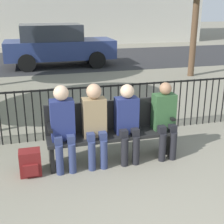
{
  "coord_description": "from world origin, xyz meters",
  "views": [
    {
      "loc": [
        -1.15,
        -1.95,
        2.32
      ],
      "look_at": [
        0.0,
        2.31,
        0.8
      ],
      "focal_mm": 50.0,
      "sensor_mm": 36.0,
      "label": 1
    }
  ],
  "objects_px": {
    "seated_person_2": "(127,119)",
    "seated_person_3": "(165,116)",
    "backpack": "(30,163)",
    "parked_car_0": "(57,45)",
    "seated_person_1": "(95,121)",
    "park_bench": "(111,129)",
    "seated_person_0": "(63,123)"
  },
  "relations": [
    {
      "from": "park_bench",
      "to": "seated_person_2",
      "type": "bearing_deg",
      "value": -29.83
    },
    {
      "from": "seated_person_0",
      "to": "backpack",
      "type": "bearing_deg",
      "value": -170.57
    },
    {
      "from": "seated_person_1",
      "to": "backpack",
      "type": "relative_size",
      "value": 3.34
    },
    {
      "from": "backpack",
      "to": "parked_car_0",
      "type": "distance_m",
      "value": 8.51
    },
    {
      "from": "park_bench",
      "to": "seated_person_1",
      "type": "bearing_deg",
      "value": -155.04
    },
    {
      "from": "seated_person_3",
      "to": "parked_car_0",
      "type": "height_order",
      "value": "parked_car_0"
    },
    {
      "from": "seated_person_2",
      "to": "seated_person_3",
      "type": "bearing_deg",
      "value": -0.05
    },
    {
      "from": "park_bench",
      "to": "seated_person_3",
      "type": "distance_m",
      "value": 0.87
    },
    {
      "from": "park_bench",
      "to": "seated_person_3",
      "type": "bearing_deg",
      "value": -8.83
    },
    {
      "from": "backpack",
      "to": "parked_car_0",
      "type": "bearing_deg",
      "value": 81.49
    },
    {
      "from": "parked_car_0",
      "to": "backpack",
      "type": "bearing_deg",
      "value": -98.51
    },
    {
      "from": "park_bench",
      "to": "seated_person_3",
      "type": "height_order",
      "value": "seated_person_3"
    },
    {
      "from": "park_bench",
      "to": "seated_person_1",
      "type": "relative_size",
      "value": 1.58
    },
    {
      "from": "seated_person_1",
      "to": "seated_person_3",
      "type": "distance_m",
      "value": 1.12
    },
    {
      "from": "seated_person_1",
      "to": "park_bench",
      "type": "bearing_deg",
      "value": 24.96
    },
    {
      "from": "seated_person_0",
      "to": "backpack",
      "type": "relative_size",
      "value": 3.36
    },
    {
      "from": "park_bench",
      "to": "seated_person_2",
      "type": "height_order",
      "value": "seated_person_2"
    },
    {
      "from": "seated_person_1",
      "to": "backpack",
      "type": "bearing_deg",
      "value": -175.13
    },
    {
      "from": "seated_person_3",
      "to": "backpack",
      "type": "distance_m",
      "value": 2.14
    },
    {
      "from": "seated_person_1",
      "to": "seated_person_2",
      "type": "distance_m",
      "value": 0.5
    },
    {
      "from": "seated_person_1",
      "to": "parked_car_0",
      "type": "relative_size",
      "value": 0.3
    },
    {
      "from": "park_bench",
      "to": "seated_person_0",
      "type": "bearing_deg",
      "value": -170.25
    },
    {
      "from": "seated_person_3",
      "to": "backpack",
      "type": "relative_size",
      "value": 3.21
    },
    {
      "from": "seated_person_2",
      "to": "seated_person_3",
      "type": "height_order",
      "value": "seated_person_2"
    },
    {
      "from": "seated_person_2",
      "to": "backpack",
      "type": "bearing_deg",
      "value": -176.87
    },
    {
      "from": "seated_person_2",
      "to": "parked_car_0",
      "type": "bearing_deg",
      "value": 91.47
    },
    {
      "from": "seated_person_1",
      "to": "backpack",
      "type": "height_order",
      "value": "seated_person_1"
    },
    {
      "from": "seated_person_3",
      "to": "parked_car_0",
      "type": "xyz_separation_m",
      "value": [
        -0.83,
        8.31,
        0.17
      ]
    },
    {
      "from": "seated_person_0",
      "to": "seated_person_1",
      "type": "xyz_separation_m",
      "value": [
        0.47,
        -0.0,
        -0.0
      ]
    },
    {
      "from": "seated_person_0",
      "to": "seated_person_3",
      "type": "relative_size",
      "value": 1.05
    },
    {
      "from": "seated_person_3",
      "to": "seated_person_0",
      "type": "bearing_deg",
      "value": 179.89
    },
    {
      "from": "seated_person_0",
      "to": "seated_person_1",
      "type": "distance_m",
      "value": 0.47
    }
  ]
}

